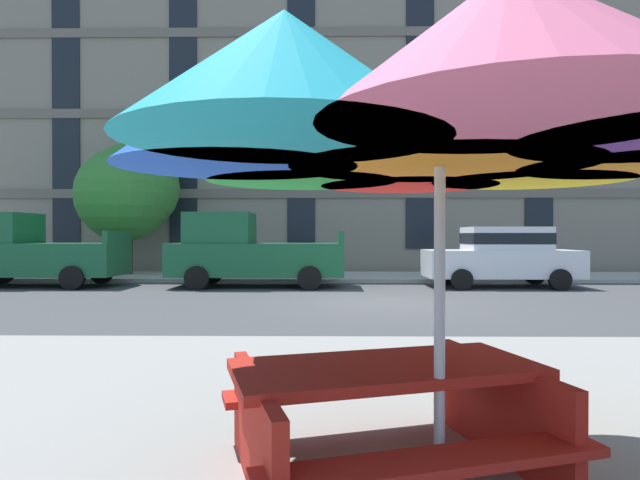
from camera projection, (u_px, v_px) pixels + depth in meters
ground_plane at (386, 303)px, 11.81m from camera, size 120.00×120.00×0.00m
sidewalk_far at (364, 277)px, 18.61m from camera, size 56.00×3.60×0.12m
apartment_building at (353, 109)px, 26.72m from camera, size 37.64×12.08×16.00m
pickup_green at (27, 252)px, 15.64m from camera, size 5.10×2.12×2.20m
pickup_green_midblock at (250, 252)px, 15.55m from camera, size 5.10×2.12×2.20m
sedan_white at (502, 255)px, 15.45m from camera, size 4.40×1.98×1.78m
street_tree_left at (130, 191)px, 19.15m from camera, size 3.63×3.64×4.95m
patio_umbrella at (440, 118)px, 2.80m from camera, size 3.49×3.49×2.50m
picnic_table at (386, 411)px, 3.12m from camera, size 2.16×1.97×0.77m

